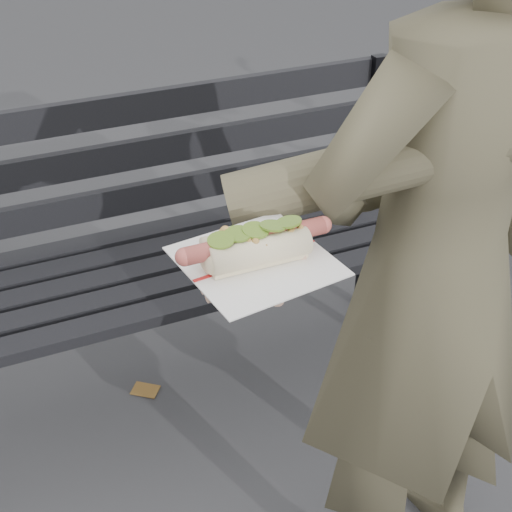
# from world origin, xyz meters

# --- Properties ---
(park_bench) EXTENTS (1.50, 0.44, 0.88)m
(park_bench) POSITION_xyz_m (0.04, 0.87, 0.52)
(park_bench) COLOR black
(park_bench) RESTS_ON ground
(person) EXTENTS (0.63, 0.46, 1.59)m
(person) POSITION_xyz_m (0.31, 0.12, 0.79)
(person) COLOR brown
(person) RESTS_ON ground
(held_hotdog) EXTENTS (0.63, 0.31, 0.20)m
(held_hotdog) POSITION_xyz_m (0.11, 0.09, 1.03)
(held_hotdog) COLOR brown
(fallen_leaves) EXTENTS (4.69, 3.54, 0.00)m
(fallen_leaves) POSITION_xyz_m (0.26, 0.44, 0.00)
(fallen_leaves) COLOR brown
(fallen_leaves) RESTS_ON ground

